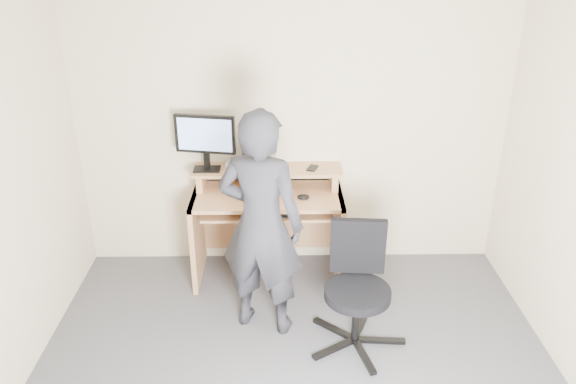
{
  "coord_description": "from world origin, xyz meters",
  "views": [
    {
      "loc": [
        -0.1,
        -2.6,
        2.63
      ],
      "look_at": [
        -0.04,
        1.05,
        0.95
      ],
      "focal_mm": 35.0,
      "sensor_mm": 36.0,
      "label": 1
    }
  ],
  "objects_px": {
    "monitor": "(205,138)",
    "office_chair": "(357,282)",
    "desk": "(268,212)",
    "person": "(261,225)"
  },
  "relations": [
    {
      "from": "desk",
      "to": "person",
      "type": "bearing_deg",
      "value": -92.32
    },
    {
      "from": "person",
      "to": "desk",
      "type": "bearing_deg",
      "value": -74.66
    },
    {
      "from": "monitor",
      "to": "person",
      "type": "relative_size",
      "value": 0.29
    },
    {
      "from": "office_chair",
      "to": "desk",
      "type": "bearing_deg",
      "value": 128.76
    },
    {
      "from": "desk",
      "to": "office_chair",
      "type": "distance_m",
      "value": 1.11
    },
    {
      "from": "office_chair",
      "to": "monitor",
      "type": "bearing_deg",
      "value": 143.65
    },
    {
      "from": "monitor",
      "to": "office_chair",
      "type": "distance_m",
      "value": 1.63
    },
    {
      "from": "office_chair",
      "to": "person",
      "type": "bearing_deg",
      "value": 169.54
    },
    {
      "from": "desk",
      "to": "monitor",
      "type": "xyz_separation_m",
      "value": [
        -0.48,
        0.04,
        0.64
      ]
    },
    {
      "from": "monitor",
      "to": "office_chair",
      "type": "xyz_separation_m",
      "value": [
        1.11,
        -0.96,
        -0.71
      ]
    }
  ]
}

